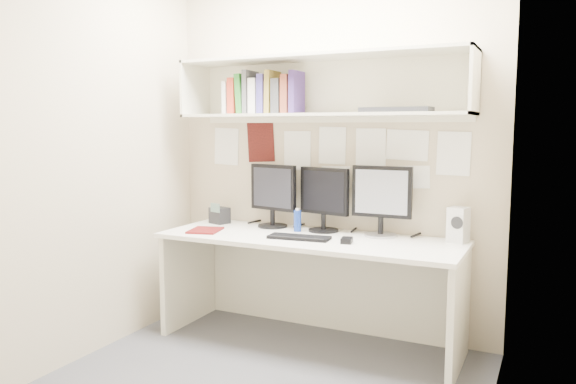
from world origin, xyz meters
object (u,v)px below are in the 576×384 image
at_px(monitor_center, 324,197).
at_px(maroon_notebook, 205,230).
at_px(monitor_left, 273,193).
at_px(desk, 309,290).
at_px(keyboard, 299,237).
at_px(speaker, 458,225).
at_px(monitor_right, 382,198).
at_px(desk_phone, 220,215).

distance_m(monitor_center, maroon_notebook, 0.86).
bearing_deg(monitor_left, desk, -18.07).
xyz_separation_m(desk, monitor_center, (0.01, 0.22, 0.61)).
xyz_separation_m(keyboard, speaker, (0.94, 0.34, 0.10)).
bearing_deg(keyboard, monitor_right, 29.91).
distance_m(monitor_left, keyboard, 0.53).
height_order(keyboard, maroon_notebook, keyboard).
height_order(monitor_left, maroon_notebook, monitor_left).
relative_size(desk, keyboard, 5.01).
distance_m(speaker, desk_phone, 1.73).
distance_m(maroon_notebook, desk_phone, 0.33).
bearing_deg(keyboard, desk_phone, 154.80).
relative_size(monitor_left, desk_phone, 2.84).
distance_m(monitor_left, maroon_notebook, 0.55).
relative_size(monitor_left, monitor_right, 0.97).
relative_size(monitor_center, desk_phone, 2.78).
bearing_deg(monitor_right, speaker, 1.18).
bearing_deg(desk_phone, maroon_notebook, -56.73).
xyz_separation_m(monitor_right, desk_phone, (-1.23, -0.04, -0.19)).
bearing_deg(speaker, maroon_notebook, -151.55).
relative_size(desk, monitor_left, 4.43).
xyz_separation_m(monitor_center, maroon_notebook, (-0.74, -0.36, -0.24)).
xyz_separation_m(monitor_center, keyboard, (-0.04, -0.32, -0.23)).
xyz_separation_m(monitor_center, speaker, (0.90, 0.01, -0.13)).
relative_size(desk, speaker, 9.02).
bearing_deg(speaker, desk, -150.09).
distance_m(speaker, maroon_notebook, 1.69).
xyz_separation_m(desk, desk_phone, (-0.81, 0.17, 0.43)).
distance_m(monitor_right, maroon_notebook, 1.23).
xyz_separation_m(monitor_left, maroon_notebook, (-0.34, -0.36, -0.24)).
bearing_deg(monitor_center, desk, -81.50).
relative_size(keyboard, desk_phone, 2.52).
bearing_deg(keyboard, desk, 67.95).
relative_size(desk, desk_phone, 12.61).
distance_m(monitor_center, keyboard, 0.40).
xyz_separation_m(monitor_center, desk_phone, (-0.82, -0.05, -0.18)).
height_order(monitor_right, keyboard, monitor_right).
xyz_separation_m(maroon_notebook, desk_phone, (-0.08, 0.32, 0.06)).
xyz_separation_m(monitor_right, maroon_notebook, (-1.15, -0.36, -0.25)).
bearing_deg(monitor_center, monitor_left, -168.35).
distance_m(keyboard, desk_phone, 0.83).
relative_size(monitor_right, keyboard, 1.16).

